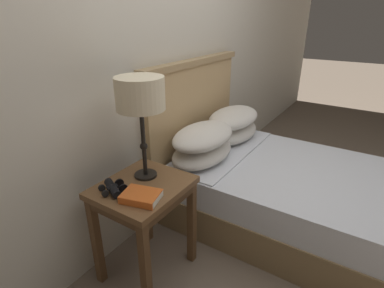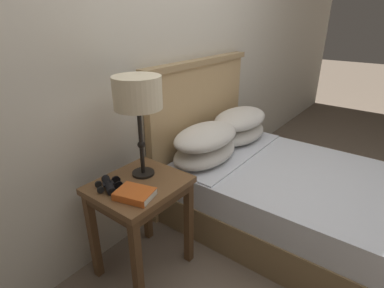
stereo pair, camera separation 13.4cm
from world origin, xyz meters
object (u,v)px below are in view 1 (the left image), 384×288
Objects in this scene: nightstand at (144,200)px; book_on_nightstand at (141,196)px; bed at (287,187)px; binoculars_pair at (113,188)px; table_lamp at (140,97)px.

book_on_nightstand is (-0.12, -0.09, 0.12)m from nightstand.
bed reaches higher than binoculars_pair.
bed is at bearing -35.12° from table_lamp.
binoculars_pair is (-0.02, 0.17, 0.00)m from book_on_nightstand.
book_on_nightstand is at bearing -144.44° from table_lamp.
table_lamp is 2.64× the size of book_on_nightstand.
nightstand is 0.20m from binoculars_pair.
bed is 12.17× the size of binoculars_pair.
nightstand is 1.08× the size of table_lamp.
binoculars_pair is at bearing 149.81° from nightstand.
binoculars_pair is at bearing 149.55° from bed.
bed is (0.95, -0.56, -0.22)m from nightstand.
nightstand is 0.31× the size of bed.
bed is at bearing -30.49° from nightstand.
nightstand is at bearing -30.19° from binoculars_pair.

